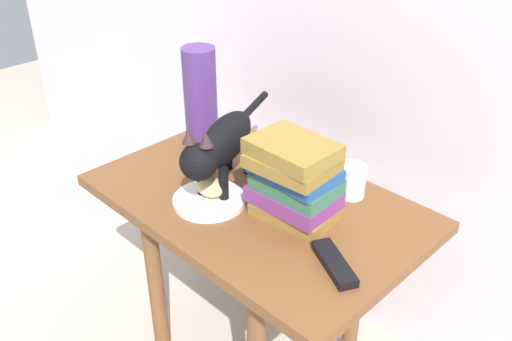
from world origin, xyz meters
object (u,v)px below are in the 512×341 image
at_px(book_stack, 294,179).
at_px(green_vase, 201,99).
at_px(bread_roll, 210,187).
at_px(cat, 221,144).
at_px(side_table, 256,225).
at_px(plate, 209,200).
at_px(candle_jar, 352,182).
at_px(tv_remote, 334,263).

distance_m(book_stack, green_vase, 0.44).
xyz_separation_m(bread_roll, cat, (-0.02, 0.05, 0.09)).
bearing_deg(cat, side_table, 20.81).
height_order(bread_roll, cat, cat).
distance_m(plate, book_stack, 0.23).
xyz_separation_m(side_table, plate, (-0.07, -0.10, 0.09)).
bearing_deg(book_stack, candle_jar, 74.84).
xyz_separation_m(side_table, tv_remote, (0.31, -0.07, 0.10)).
xyz_separation_m(book_stack, candle_jar, (0.05, 0.17, -0.06)).
distance_m(plate, bread_roll, 0.03).
bearing_deg(book_stack, plate, -149.82).
xyz_separation_m(plate, bread_roll, (-0.01, 0.01, 0.03)).
bearing_deg(book_stack, bread_roll, -153.10).
relative_size(green_vase, candle_jar, 3.53).
bearing_deg(green_vase, tv_remote, -14.66).
distance_m(plate, tv_remote, 0.38).
bearing_deg(cat, green_vase, 151.01).
distance_m(side_table, plate, 0.15).
height_order(green_vase, candle_jar, green_vase).
height_order(plate, green_vase, green_vase).
relative_size(side_table, book_stack, 3.94).
distance_m(side_table, candle_jar, 0.27).
height_order(cat, green_vase, green_vase).
height_order(book_stack, candle_jar, book_stack).
bearing_deg(bread_roll, candle_jar, 48.47).
bearing_deg(plate, tv_remote, 3.89).
relative_size(candle_jar, tv_remote, 0.57).
bearing_deg(cat, tv_remote, -5.64).
bearing_deg(plate, bread_roll, 123.45).
xyz_separation_m(side_table, green_vase, (-0.31, 0.09, 0.24)).
xyz_separation_m(bread_roll, green_vase, (-0.24, 0.18, 0.11)).
bearing_deg(candle_jar, green_vase, -169.09).
relative_size(bread_roll, green_vase, 0.27).
bearing_deg(candle_jar, plate, -129.65).
bearing_deg(side_table, bread_roll, -129.89).
height_order(book_stack, tv_remote, book_stack).
relative_size(bread_roll, cat, 0.18).
xyz_separation_m(book_stack, tv_remote, (0.19, -0.08, -0.09)).
height_order(bread_roll, book_stack, book_stack).
xyz_separation_m(plate, candle_jar, (0.23, 0.28, 0.03)).
bearing_deg(plate, book_stack, 30.18).
height_order(green_vase, tv_remote, green_vase).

